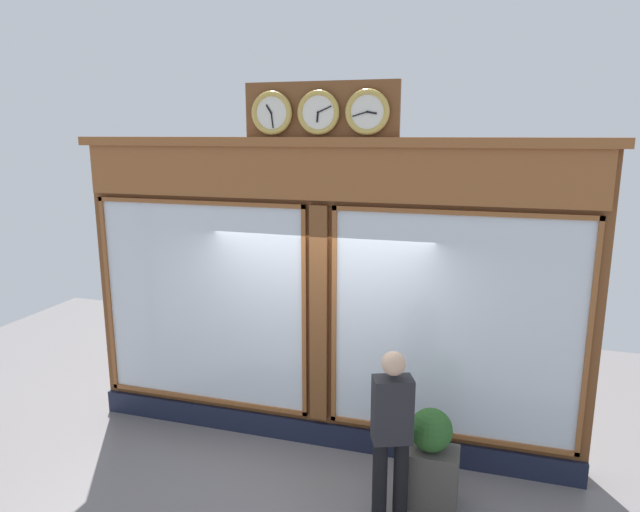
% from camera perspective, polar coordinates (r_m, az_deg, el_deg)
% --- Properties ---
extents(shop_facade, '(5.91, 0.42, 4.13)m').
position_cam_1_polar(shop_facade, '(6.42, 0.32, -3.86)').
color(shop_facade, brown).
rests_on(shop_facade, ground_plane).
extents(pedestrian, '(0.42, 0.34, 1.69)m').
position_cam_1_polar(pedestrian, '(5.46, 7.28, -17.04)').
color(pedestrian, black).
rests_on(pedestrian, ground_plane).
extents(planter_box, '(0.56, 0.36, 0.59)m').
position_cam_1_polar(planter_box, '(6.04, 10.97, -21.09)').
color(planter_box, '#4C4742').
rests_on(planter_box, ground_plane).
extents(planter_shrub, '(0.42, 0.42, 0.42)m').
position_cam_1_polar(planter_shrub, '(5.77, 11.19, -16.90)').
color(planter_shrub, '#285623').
rests_on(planter_shrub, planter_box).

